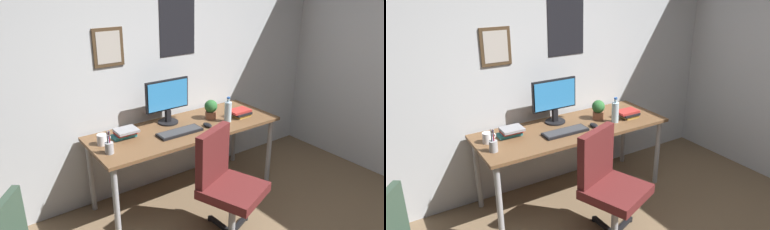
{
  "view_description": "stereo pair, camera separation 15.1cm",
  "coord_description": "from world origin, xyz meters",
  "views": [
    {
      "loc": [
        -1.67,
        -0.91,
        2.07
      ],
      "look_at": [
        0.1,
        1.63,
        0.9
      ],
      "focal_mm": 33.68,
      "sensor_mm": 36.0,
      "label": 1
    },
    {
      "loc": [
        -1.54,
        -0.99,
        2.07
      ],
      "look_at": [
        0.1,
        1.63,
        0.9
      ],
      "focal_mm": 33.68,
      "sensor_mm": 36.0,
      "label": 2
    }
  ],
  "objects": [
    {
      "name": "computer_mouse",
      "position": [
        0.27,
        1.61,
        0.76
      ],
      "size": [
        0.06,
        0.11,
        0.04
      ],
      "color": "black",
      "rests_on": "desk"
    },
    {
      "name": "coffee_mug_near",
      "position": [
        -0.7,
        1.81,
        0.79
      ],
      "size": [
        0.12,
        0.08,
        0.09
      ],
      "color": "white",
      "rests_on": "desk"
    },
    {
      "name": "monitor",
      "position": [
        0.01,
        1.91,
        0.98
      ],
      "size": [
        0.46,
        0.2,
        0.43
      ],
      "color": "black",
      "rests_on": "desk"
    },
    {
      "name": "book_stack_right",
      "position": [
        -0.48,
        1.84,
        0.79
      ],
      "size": [
        0.22,
        0.17,
        0.08
      ],
      "color": "#26727A",
      "rests_on": "desk"
    },
    {
      "name": "wall_back",
      "position": [
        -0.0,
        2.15,
        1.3
      ],
      "size": [
        4.4,
        0.1,
        2.6
      ],
      "color": "silver",
      "rests_on": "ground_plane"
    },
    {
      "name": "keyboard",
      "position": [
        -0.03,
        1.63,
        0.76
      ],
      "size": [
        0.43,
        0.15,
        0.03
      ],
      "color": "black",
      "rests_on": "desk"
    },
    {
      "name": "potted_plant",
      "position": [
        0.42,
        1.76,
        0.85
      ],
      "size": [
        0.13,
        0.13,
        0.2
      ],
      "color": "brown",
      "rests_on": "desk"
    },
    {
      "name": "pen_cup",
      "position": [
        -0.72,
        1.62,
        0.8
      ],
      "size": [
        0.07,
        0.07,
        0.2
      ],
      "color": "#9EA0A5",
      "rests_on": "desk"
    },
    {
      "name": "office_chair",
      "position": [
        0.02,
        1.03,
        0.53
      ],
      "size": [
        0.59,
        0.6,
        0.95
      ],
      "color": "#591E1E",
      "rests_on": "ground_plane"
    },
    {
      "name": "book_stack_left",
      "position": [
        0.71,
        1.63,
        0.79
      ],
      "size": [
        0.22,
        0.16,
        0.07
      ],
      "color": "gold",
      "rests_on": "desk"
    },
    {
      "name": "desk",
      "position": [
        0.1,
        1.73,
        0.67
      ],
      "size": [
        1.86,
        0.69,
        0.75
      ],
      "color": "brown",
      "rests_on": "ground_plane"
    },
    {
      "name": "water_bottle",
      "position": [
        0.51,
        1.6,
        0.85
      ],
      "size": [
        0.07,
        0.07,
        0.25
      ],
      "color": "silver",
      "rests_on": "desk"
    }
  ]
}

